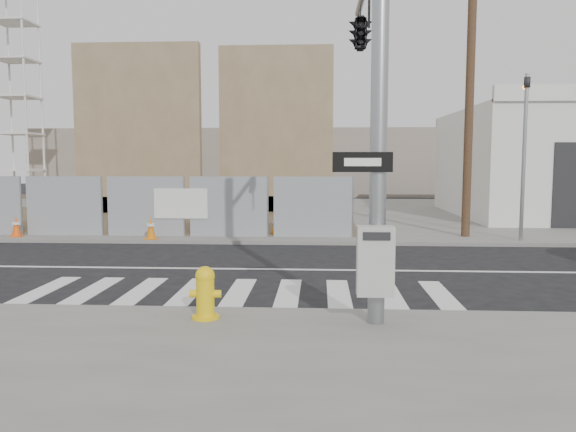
# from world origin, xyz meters

# --- Properties ---
(ground) EXTENTS (100.00, 100.00, 0.00)m
(ground) POSITION_xyz_m (0.00, 0.00, 0.00)
(ground) COLOR black
(ground) RESTS_ON ground
(sidewalk_far) EXTENTS (50.00, 20.00, 0.12)m
(sidewalk_far) POSITION_xyz_m (0.00, 14.00, 0.06)
(sidewalk_far) COLOR slate
(sidewalk_far) RESTS_ON ground
(signal_pole) EXTENTS (0.96, 5.87, 7.00)m
(signal_pole) POSITION_xyz_m (2.49, -2.05, 4.78)
(signal_pole) COLOR gray
(signal_pole) RESTS_ON sidewalk_near
(far_signal_pole) EXTENTS (0.16, 0.20, 5.60)m
(far_signal_pole) POSITION_xyz_m (8.00, 4.60, 3.48)
(far_signal_pole) COLOR gray
(far_signal_pole) RESTS_ON sidewalk_far
(concrete_wall_left) EXTENTS (6.00, 1.30, 8.00)m
(concrete_wall_left) POSITION_xyz_m (-7.00, 13.08, 3.38)
(concrete_wall_left) COLOR #776447
(concrete_wall_left) RESTS_ON sidewalk_far
(concrete_wall_right) EXTENTS (5.50, 1.30, 8.00)m
(concrete_wall_right) POSITION_xyz_m (-0.50, 14.08, 3.38)
(concrete_wall_right) COLOR #776447
(concrete_wall_right) RESTS_ON sidewalk_far
(crane_tower) EXTENTS (2.60, 2.60, 18.15)m
(crane_tower) POSITION_xyz_m (-15.00, 17.00, 9.02)
(crane_tower) COLOR slate
(crane_tower) RESTS_ON sidewalk_far
(utility_pole_right) EXTENTS (1.60, 0.28, 10.00)m
(utility_pole_right) POSITION_xyz_m (6.50, 5.50, 5.20)
(utility_pole_right) COLOR #513726
(utility_pole_right) RESTS_ON sidewalk_far
(fire_hydrant) EXTENTS (0.52, 0.49, 0.85)m
(fire_hydrant) POSITION_xyz_m (-0.21, -4.71, 0.54)
(fire_hydrant) COLOR yellow
(fire_hydrant) RESTS_ON sidewalk_near
(traffic_cone_b) EXTENTS (0.39, 0.39, 0.69)m
(traffic_cone_b) POSITION_xyz_m (-8.47, 4.57, 0.46)
(traffic_cone_b) COLOR #F2500C
(traffic_cone_b) RESTS_ON sidewalk_far
(traffic_cone_c) EXTENTS (0.44, 0.44, 0.71)m
(traffic_cone_c) POSITION_xyz_m (-3.81, 4.22, 0.47)
(traffic_cone_c) COLOR orange
(traffic_cone_c) RESTS_ON sidewalk_far
(traffic_cone_d) EXTENTS (0.37, 0.37, 0.67)m
(traffic_cone_d) POSITION_xyz_m (0.12, 5.50, 0.45)
(traffic_cone_d) COLOR orange
(traffic_cone_d) RESTS_ON sidewalk_far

